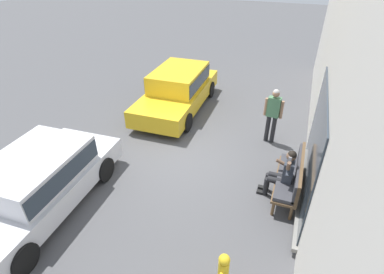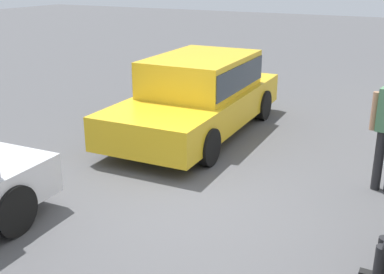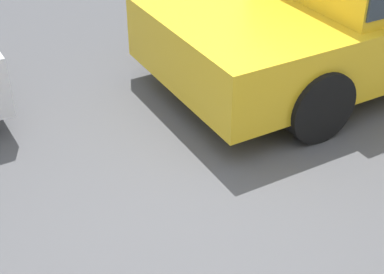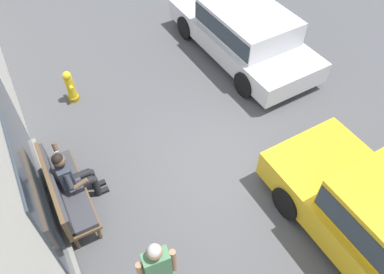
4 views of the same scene
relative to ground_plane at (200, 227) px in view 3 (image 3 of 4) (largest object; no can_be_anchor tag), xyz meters
The scene contains 1 object.
ground_plane is the anchor object (origin of this frame).
Camera 3 is at (1.41, 2.60, 2.69)m, focal length 55.00 mm.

